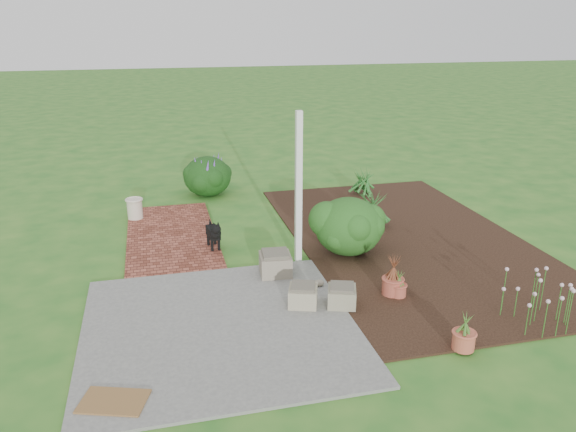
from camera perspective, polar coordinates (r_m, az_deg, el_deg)
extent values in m
plane|color=#23641F|center=(9.25, -0.61, -5.00)|extent=(80.00, 80.00, 0.00)
cube|color=#61625F|center=(7.52, -6.96, -11.14)|extent=(3.50, 3.50, 0.04)
cube|color=brown|center=(10.65, -11.75, -1.92)|extent=(1.60, 3.50, 0.04)
cube|color=black|center=(10.47, 12.19, -2.35)|extent=(4.00, 7.00, 0.03)
cube|color=white|center=(8.97, 1.08, 2.75)|extent=(0.10, 0.10, 2.50)
cube|color=#7B765B|center=(7.92, 5.48, -8.15)|extent=(0.49, 0.49, 0.26)
cube|color=gray|center=(7.90, 1.54, -8.13)|extent=(0.50, 0.50, 0.26)
cube|color=#736D57|center=(8.79, -1.28, -4.94)|extent=(0.52, 0.52, 0.32)
cube|color=brown|center=(6.43, -17.30, -17.52)|extent=(0.79, 0.63, 0.02)
cube|color=black|center=(9.81, -7.62, -1.66)|extent=(0.22, 0.41, 0.17)
cylinder|color=black|center=(9.74, -7.71, -3.00)|extent=(0.05, 0.05, 0.20)
cylinder|color=black|center=(9.76, -7.03, -2.91)|extent=(0.05, 0.05, 0.20)
cylinder|color=black|center=(9.99, -8.10, -2.42)|extent=(0.05, 0.05, 0.20)
cylinder|color=black|center=(10.02, -7.43, -2.33)|extent=(0.05, 0.05, 0.20)
sphere|color=black|center=(9.54, -7.31, -1.35)|extent=(0.16, 0.16, 0.16)
cone|color=black|center=(9.96, -7.93, -0.61)|extent=(0.08, 0.13, 0.15)
cylinder|color=beige|center=(11.60, -15.30, 0.72)|extent=(0.38, 0.38, 0.40)
ellipsoid|color=#173912|center=(9.56, 6.19, -0.89)|extent=(1.46, 1.46, 0.99)
cylinder|color=#A54A38|center=(8.35, 10.58, -7.00)|extent=(0.34, 0.34, 0.25)
cylinder|color=#A84C38|center=(8.32, 11.16, -7.40)|extent=(0.29, 0.29, 0.18)
cylinder|color=#B6543D|center=(7.27, 17.41, -11.97)|extent=(0.35, 0.35, 0.23)
ellipsoid|color=black|center=(12.92, -8.20, 4.12)|extent=(1.41, 1.41, 0.91)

